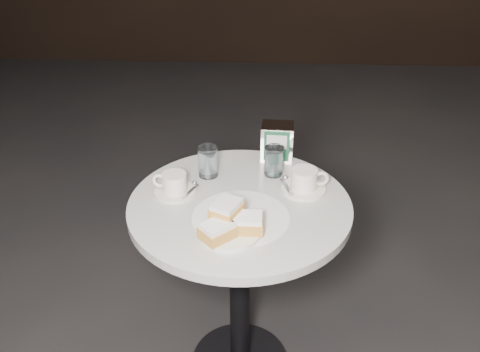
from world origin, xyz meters
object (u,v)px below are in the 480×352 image
object	(u,v)px
coffee_cup_left	(174,185)
water_glass_left	(208,162)
water_glass_right	(274,161)
napkin_dispenser	(277,142)
cafe_table	(240,252)
coffee_cup_right	(304,181)
beignet_plate	(230,224)

from	to	relation	value
coffee_cup_left	water_glass_left	bearing A→B (deg)	58.86
water_glass_right	napkin_dispenser	xyz separation A→B (m)	(0.01, 0.11, 0.02)
cafe_table	water_glass_left	world-z (taller)	water_glass_left
coffee_cup_left	coffee_cup_right	bearing A→B (deg)	13.93
beignet_plate	water_glass_right	size ratio (longest dim) A/B	2.38
napkin_dispenser	water_glass_left	bearing A→B (deg)	-146.51
beignet_plate	coffee_cup_left	bearing A→B (deg)	132.60
coffee_cup_right	napkin_dispenser	distance (m)	0.23
water_glass_right	napkin_dispenser	size ratio (longest dim) A/B	0.79
cafe_table	coffee_cup_left	bearing A→B (deg)	167.35
cafe_table	water_glass_right	world-z (taller)	water_glass_right
water_glass_left	coffee_cup_right	bearing A→B (deg)	-13.90
cafe_table	water_glass_left	bearing A→B (deg)	125.03
coffee_cup_right	napkin_dispenser	xyz separation A→B (m)	(-0.09, 0.21, 0.03)
coffee_cup_left	coffee_cup_right	world-z (taller)	coffee_cup_right
coffee_cup_right	water_glass_left	world-z (taller)	water_glass_left
cafe_table	water_glass_right	bearing A→B (deg)	59.66
water_glass_right	napkin_dispenser	world-z (taller)	napkin_dispenser
beignet_plate	coffee_cup_right	bearing A→B (deg)	47.73
coffee_cup_right	water_glass_right	xyz separation A→B (m)	(-0.10, 0.10, 0.02)
water_glass_right	water_glass_left	bearing A→B (deg)	-175.23
water_glass_left	coffee_cup_left	bearing A→B (deg)	-130.01
cafe_table	beignet_plate	world-z (taller)	beignet_plate
water_glass_left	napkin_dispenser	xyz separation A→B (m)	(0.23, 0.13, 0.01)
cafe_table	water_glass_right	size ratio (longest dim) A/B	7.31
coffee_cup_left	cafe_table	bearing A→B (deg)	-3.78
water_glass_left	water_glass_right	bearing A→B (deg)	4.77
coffee_cup_left	water_glass_left	xyz separation A→B (m)	(0.10, 0.12, 0.02)
water_glass_left	napkin_dispenser	size ratio (longest dim) A/B	0.82
coffee_cup_right	water_glass_left	size ratio (longest dim) A/B	1.48
cafe_table	coffee_cup_left	distance (m)	0.31
cafe_table	coffee_cup_right	world-z (taller)	coffee_cup_right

